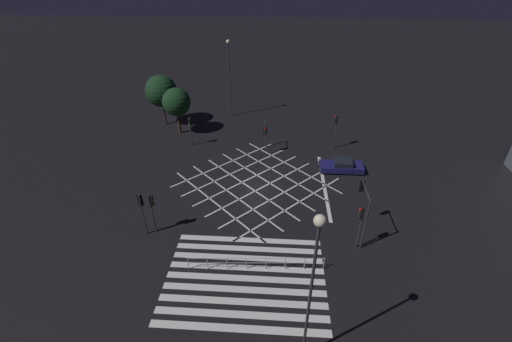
% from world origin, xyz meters
% --- Properties ---
extents(ground_plane, '(200.00, 200.00, 0.00)m').
position_xyz_m(ground_plane, '(0.00, 0.00, 0.00)').
color(ground_plane, black).
extents(road_markings, '(15.78, 22.96, 0.01)m').
position_xyz_m(road_markings, '(0.28, -7.37, 0.00)').
color(road_markings, silver).
rests_on(road_markings, ground_plane).
extents(traffic_light_sw_cross, '(0.36, 0.39, 3.66)m').
position_xyz_m(traffic_light_sw_cross, '(-7.90, -7.31, 2.62)').
color(traffic_light_sw_cross, '#2D2D30').
rests_on(traffic_light_sw_cross, ground_plane).
extents(traffic_light_se_cross, '(0.36, 2.78, 4.37)m').
position_xyz_m(traffic_light_se_cross, '(8.13, -6.52, 3.23)').
color(traffic_light_se_cross, '#2D2D30').
rests_on(traffic_light_se_cross, ground_plane).
extents(traffic_light_nw_cross, '(0.36, 0.39, 3.35)m').
position_xyz_m(traffic_light_nw_cross, '(-7.61, 6.97, 2.40)').
color(traffic_light_nw_cross, '#2D2D30').
rests_on(traffic_light_nw_cross, ground_plane).
extents(traffic_light_sw_main, '(0.39, 0.36, 3.49)m').
position_xyz_m(traffic_light_sw_main, '(-7.21, -7.12, 2.50)').
color(traffic_light_sw_main, '#2D2D30').
rests_on(traffic_light_sw_main, ground_plane).
extents(traffic_light_median_north, '(0.36, 1.89, 3.35)m').
position_xyz_m(traffic_light_median_north, '(0.59, 6.21, 2.43)').
color(traffic_light_median_north, '#2D2D30').
rests_on(traffic_light_median_north, ground_plane).
extents(traffic_light_ne_main, '(0.39, 0.36, 3.96)m').
position_xyz_m(traffic_light_ne_main, '(8.03, 7.33, 2.83)').
color(traffic_light_ne_main, '#2D2D30').
rests_on(traffic_light_ne_main, ground_plane).
extents(traffic_light_se_main, '(0.39, 0.36, 3.72)m').
position_xyz_m(traffic_light_se_main, '(7.73, -7.88, 2.66)').
color(traffic_light_se_main, '#2D2D30').
rests_on(traffic_light_se_main, ground_plane).
extents(street_lamp_east, '(0.49, 0.49, 9.65)m').
position_xyz_m(street_lamp_east, '(-4.29, 15.53, 6.51)').
color(street_lamp_east, '#2D2D30').
rests_on(street_lamp_east, ground_plane).
extents(street_lamp_west, '(0.52, 0.52, 9.69)m').
position_xyz_m(street_lamp_west, '(3.50, -16.18, 6.75)').
color(street_lamp_west, '#2D2D30').
rests_on(street_lamp_west, ground_plane).
extents(street_tree_near, '(3.78, 3.78, 6.18)m').
position_xyz_m(street_tree_near, '(-12.18, 12.46, 4.28)').
color(street_tree_near, '#38281C').
rests_on(street_tree_near, ground_plane).
extents(street_tree_far, '(3.23, 3.23, 5.51)m').
position_xyz_m(street_tree_far, '(-9.74, 10.06, 3.86)').
color(street_tree_far, '#38281C').
rests_on(street_tree_far, ground_plane).
extents(waiting_car, '(4.25, 1.74, 1.22)m').
position_xyz_m(waiting_car, '(8.24, 2.63, 0.57)').
color(waiting_car, '#191951').
rests_on(waiting_car, ground_plane).
extents(pedestrian_railing, '(9.19, 0.63, 1.05)m').
position_xyz_m(pedestrian_railing, '(0.65, -10.36, 0.67)').
color(pedestrian_railing, '#B7B7BC').
rests_on(pedestrian_railing, ground_plane).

